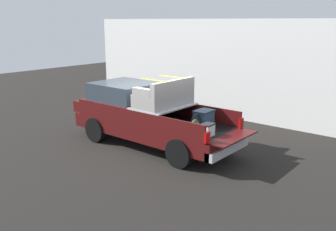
{
  "coord_description": "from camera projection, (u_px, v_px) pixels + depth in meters",
  "views": [
    {
      "loc": [
        -7.53,
        8.37,
        3.91
      ],
      "look_at": [
        -0.6,
        0.0,
        1.1
      ],
      "focal_mm": 39.37,
      "sensor_mm": 36.0,
      "label": 1
    }
  ],
  "objects": [
    {
      "name": "building_facade",
      "position": [
        200.0,
        66.0,
        15.9
      ],
      "size": [
        11.84,
        0.36,
        3.98
      ],
      "primitive_type": "cube",
      "color": "white",
      "rests_on": "ground_plane"
    },
    {
      "name": "pickup_truck",
      "position": [
        145.0,
        114.0,
        11.86
      ],
      "size": [
        6.05,
        2.06,
        2.23
      ],
      "color": "#470F0F",
      "rests_on": "ground_plane"
    },
    {
      "name": "ground_plane",
      "position": [
        154.0,
        146.0,
        11.87
      ],
      "size": [
        40.0,
        40.0,
        0.0
      ],
      "primitive_type": "plane",
      "color": "black"
    },
    {
      "name": "trash_can",
      "position": [
        139.0,
        99.0,
        16.57
      ],
      "size": [
        0.6,
        0.6,
        0.98
      ],
      "color": "#2D2D33",
      "rests_on": "ground_plane"
    }
  ]
}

